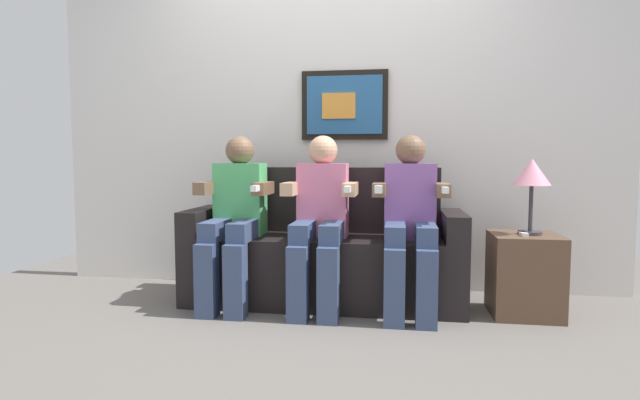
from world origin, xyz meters
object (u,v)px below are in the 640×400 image
couch (324,255)px  table_lamp (532,176)px  person_on_right (410,216)px  person_in_middle (320,215)px  side_table_right (524,275)px  spare_remote_on_table (523,234)px  person_on_left (235,213)px

couch → table_lamp: bearing=-4.7°
person_on_right → table_lamp: bearing=4.9°
person_in_middle → person_on_right: (0.56, -0.00, 0.00)m
person_in_middle → person_on_right: same height
person_on_right → table_lamp: size_ratio=2.41×
couch → side_table_right: (1.26, -0.11, -0.06)m
couch → person_on_right: bearing=-16.6°
person_on_right → spare_remote_on_table: person_on_right is taller
person_on_right → table_lamp: (0.72, 0.06, 0.25)m
person_in_middle → spare_remote_on_table: bearing=0.8°
person_on_right → side_table_right: bearing=5.0°
person_in_middle → spare_remote_on_table: person_in_middle is taller
table_lamp → spare_remote_on_table: size_ratio=3.54×
couch → spare_remote_on_table: size_ratio=13.98×
side_table_right → person_in_middle: bearing=-177.2°
person_in_middle → spare_remote_on_table: 1.24m
side_table_right → table_lamp: bearing=0.3°
person_in_middle → person_on_right: 0.56m
person_in_middle → person_on_left: bearing=180.0°
person_in_middle → couch: bearing=90.2°
person_on_left → table_lamp: bearing=1.9°
person_on_right → couch: bearing=163.4°
person_in_middle → side_table_right: 1.31m
person_in_middle → side_table_right: size_ratio=2.22×
person_on_left → table_lamp: size_ratio=2.41×
person_on_left → couch: bearing=16.5°
couch → person_on_left: person_on_left is taller
person_in_middle → table_lamp: (1.28, 0.06, 0.25)m
table_lamp → person_on_left: bearing=-178.1°
couch → side_table_right: size_ratio=3.63×
side_table_right → spare_remote_on_table: bearing=-120.1°
spare_remote_on_table → person_in_middle: bearing=-179.2°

